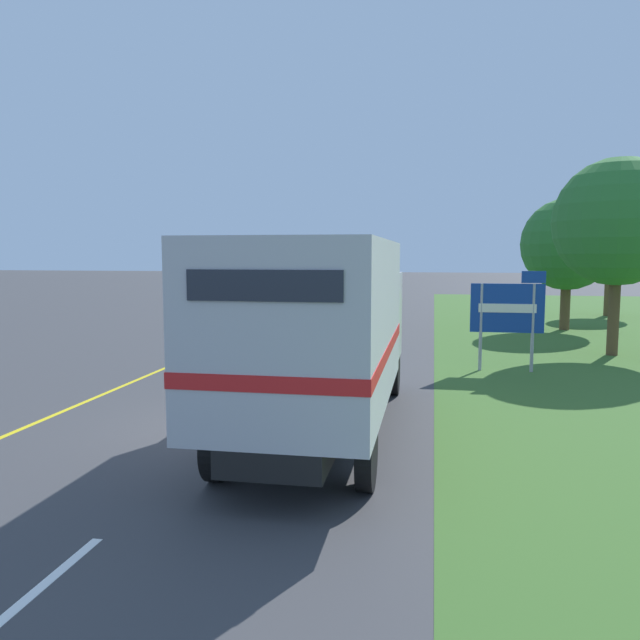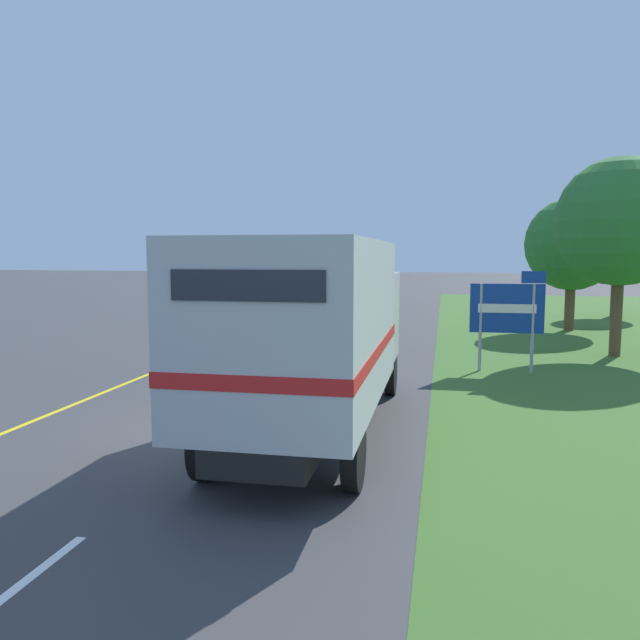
{
  "view_description": "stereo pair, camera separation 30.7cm",
  "coord_description": "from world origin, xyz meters",
  "px_view_note": "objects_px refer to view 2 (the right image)",
  "views": [
    {
      "loc": [
        3.64,
        -10.73,
        3.17
      ],
      "look_at": [
        0.3,
        7.58,
        1.2
      ],
      "focal_mm": 35.0,
      "sensor_mm": 36.0,
      "label": 1
    },
    {
      "loc": [
        3.94,
        -10.67,
        3.17
      ],
      "look_at": [
        0.3,
        7.58,
        1.2
      ],
      "focal_mm": 35.0,
      "sensor_mm": 36.0,
      "label": 2
    }
  ],
  "objects_px": {
    "highway_sign": "(508,310)",
    "roadside_tree_far": "(618,244)",
    "horse_trailer_truck": "(314,328)",
    "roadside_tree_near": "(621,222)",
    "lead_car_white": "(311,307)",
    "roadside_tree_mid": "(572,244)"
  },
  "relations": [
    {
      "from": "highway_sign",
      "to": "roadside_tree_far",
      "type": "xyz_separation_m",
      "value": [
        6.87,
        16.8,
        2.0
      ]
    },
    {
      "from": "horse_trailer_truck",
      "to": "roadside_tree_near",
      "type": "bearing_deg",
      "value": 54.02
    },
    {
      "from": "roadside_tree_mid",
      "to": "roadside_tree_far",
      "type": "relative_size",
      "value": 1.02
    },
    {
      "from": "roadside_tree_near",
      "to": "lead_car_white",
      "type": "bearing_deg",
      "value": 154.81
    },
    {
      "from": "roadside_tree_mid",
      "to": "roadside_tree_far",
      "type": "distance_m",
      "value": 7.53
    },
    {
      "from": "lead_car_white",
      "to": "roadside_tree_mid",
      "type": "xyz_separation_m",
      "value": [
        10.7,
        1.59,
        2.65
      ]
    },
    {
      "from": "highway_sign",
      "to": "roadside_tree_near",
      "type": "distance_m",
      "value": 5.53
    },
    {
      "from": "horse_trailer_truck",
      "to": "roadside_tree_mid",
      "type": "relative_size",
      "value": 1.44
    },
    {
      "from": "roadside_tree_mid",
      "to": "roadside_tree_far",
      "type": "xyz_separation_m",
      "value": [
        3.43,
        6.7,
        0.11
      ]
    },
    {
      "from": "roadside_tree_far",
      "to": "horse_trailer_truck",
      "type": "bearing_deg",
      "value": -114.46
    },
    {
      "from": "lead_car_white",
      "to": "roadside_tree_mid",
      "type": "height_order",
      "value": "roadside_tree_mid"
    },
    {
      "from": "horse_trailer_truck",
      "to": "roadside_tree_far",
      "type": "distance_m",
      "value": 26.05
    },
    {
      "from": "horse_trailer_truck",
      "to": "roadside_tree_mid",
      "type": "height_order",
      "value": "roadside_tree_mid"
    },
    {
      "from": "lead_car_white",
      "to": "roadside_tree_mid",
      "type": "relative_size",
      "value": 0.72
    },
    {
      "from": "highway_sign",
      "to": "roadside_tree_far",
      "type": "relative_size",
      "value": 0.51
    },
    {
      "from": "lead_car_white",
      "to": "roadside_tree_far",
      "type": "distance_m",
      "value": 16.61
    },
    {
      "from": "lead_car_white",
      "to": "highway_sign",
      "type": "distance_m",
      "value": 11.21
    },
    {
      "from": "roadside_tree_near",
      "to": "highway_sign",
      "type": "bearing_deg",
      "value": -136.25
    },
    {
      "from": "horse_trailer_truck",
      "to": "lead_car_white",
      "type": "distance_m",
      "value": 15.77
    },
    {
      "from": "horse_trailer_truck",
      "to": "highway_sign",
      "type": "xyz_separation_m",
      "value": [
        3.89,
        6.86,
        -0.24
      ]
    },
    {
      "from": "highway_sign",
      "to": "roadside_tree_far",
      "type": "bearing_deg",
      "value": 67.75
    },
    {
      "from": "horse_trailer_truck",
      "to": "lead_car_white",
      "type": "xyz_separation_m",
      "value": [
        -3.36,
        15.37,
        -1.0
      ]
    }
  ]
}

